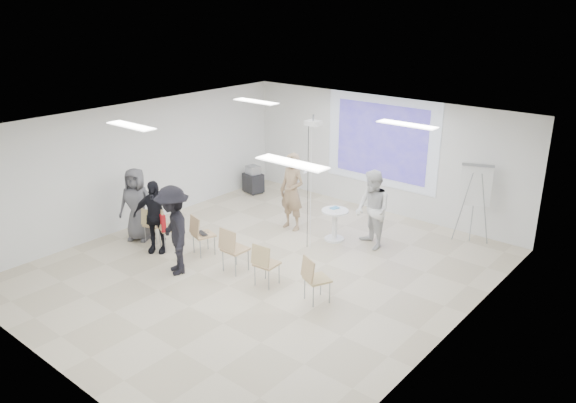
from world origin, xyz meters
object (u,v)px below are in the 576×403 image
Objects in this scene: pedestal_table at (335,223)px; chair_left_mid at (166,224)px; chair_far_left at (152,222)px; player_right at (373,206)px; audience_mid at (173,225)px; player_left at (292,187)px; av_cart at (253,180)px; chair_right_far at (314,276)px; audience_outer at (136,200)px; flipchart_easel at (476,186)px; laptop at (204,233)px; chair_right_inner at (264,261)px; chair_left_inner at (200,232)px; chair_center at (232,247)px; audience_left at (154,211)px.

chair_left_mid reaches higher than pedestal_table.
pedestal_table is 4.16m from chair_far_left.
player_right is 4.32m from audience_mid.
av_cart is at bearing 154.54° from player_left.
chair_right_far is 3.04m from audience_mid.
audience_outer is 2.41× the size of av_cart.
chair_far_left is 0.92× the size of chair_right_far.
chair_right_far is (0.49, -2.76, -0.45)m from player_right.
chair_right_far is 6.36m from av_cart.
chair_left_mid is 6.91m from flipchart_easel.
pedestal_table is 2.30× the size of laptop.
audience_mid is 2.64× the size of av_cart.
audience_mid is 5.20m from av_cart.
chair_far_left is at bearing -162.14° from flipchart_easel.
chair_right_far is at bearing -166.18° from laptop.
player_right is 5.94× the size of laptop.
audience_mid is at bearing -93.68° from player_right.
chair_right_inner is 5.62m from av_cart.
pedestal_table is 2.98m from laptop.
player_left reaches higher than av_cart.
player_right is 2.18× the size of chair_left_inner.
chair_right_inner is 0.47× the size of audience_outer.
chair_left_inner is 3.11m from chair_right_far.
player_right is 2.99m from chair_right_inner.
chair_left_mid is 0.53× the size of audience_outer.
av_cart is at bearing -45.06° from laptop.
player_right is at bearing 22.58° from chair_far_left.
player_left is 3.01m from chair_right_inner.
pedestal_table is at bearing 77.58° from chair_center.
player_right is 3.26m from chair_center.
chair_left_mid reaches higher than chair_right_inner.
player_left reaches higher than audience_left.
pedestal_table is 3.96m from av_cart.
audience_mid is at bearing -52.89° from audience_left.
player_left is 2.57× the size of chair_far_left.
flipchart_easel is at bearing -117.86° from laptop.
audience_outer reaches higher than chair_far_left.
player_right reaches higher than chair_left_inner.
player_right is 0.94× the size of audience_mid.
chair_left_mid is (-2.56, -2.80, 0.17)m from pedestal_table.
chair_right_inner is at bearing -27.35° from audience_left.
flipchart_easel reaches higher than chair_left_inner.
chair_left_inner is 2.73× the size of laptop.
player_right is 2.03× the size of chair_center.
audience_outer reaches higher than chair_right_inner.
audience_mid is 1.09× the size of audience_outer.
pedestal_table is 0.84× the size of chair_left_inner.
audience_mid is (1.03, -0.59, 0.45)m from chair_left_mid.
audience_left reaches higher than chair_center.
audience_left is 1.01× the size of flipchart_easel.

